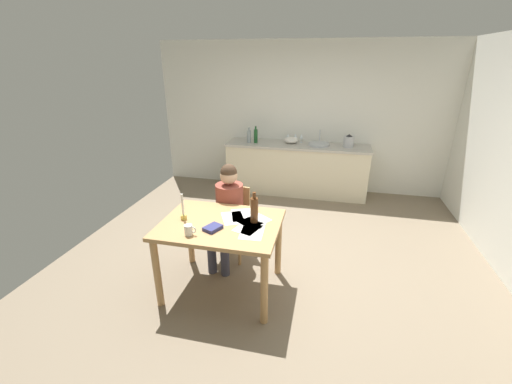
{
  "coord_description": "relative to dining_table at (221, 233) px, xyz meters",
  "views": [
    {
      "loc": [
        0.55,
        -3.38,
        2.28
      ],
      "look_at": [
        -0.24,
        0.04,
        0.85
      ],
      "focal_mm": 22.9,
      "sensor_mm": 36.0,
      "label": 1
    }
  ],
  "objects": [
    {
      "name": "paper_notice",
      "position": [
        0.3,
        -0.03,
        0.12
      ],
      "size": [
        0.3,
        0.35,
        0.0
      ],
      "primitive_type": "cube",
      "rotation": [
        0.0,
        0.0,
        -0.34
      ],
      "color": "white",
      "rests_on": "dining_table"
    },
    {
      "name": "paper_bill",
      "position": [
        0.35,
        -0.12,
        0.12
      ],
      "size": [
        0.23,
        0.31,
        0.0
      ],
      "primitive_type": "cube",
      "rotation": [
        0.0,
        0.0,
        0.07
      ],
      "color": "white",
      "rests_on": "dining_table"
    },
    {
      "name": "sink_unit",
      "position": [
        0.81,
        2.91,
        0.26
      ],
      "size": [
        0.36,
        0.36,
        0.24
      ],
      "color": "#B2B7BC",
      "rests_on": "kitchen_counter"
    },
    {
      "name": "kitchen_counter",
      "position": [
        0.44,
        2.9,
        -0.21
      ],
      "size": [
        2.49,
        0.64,
        0.9
      ],
      "color": "beige",
      "rests_on": "ground"
    },
    {
      "name": "dining_table",
      "position": [
        0.0,
        0.0,
        0.0
      ],
      "size": [
        1.17,
        0.9,
        0.78
      ],
      "color": "tan",
      "rests_on": "ground"
    },
    {
      "name": "wine_glass_near_sink",
      "position": [
        0.49,
        3.05,
        0.35
      ],
      "size": [
        0.07,
        0.07,
        0.15
      ],
      "color": "silver",
      "rests_on": "kitchen_counter"
    },
    {
      "name": "ground_plane",
      "position": [
        0.44,
        0.66,
        -0.68
      ],
      "size": [
        5.2,
        5.2,
        0.04
      ],
      "primitive_type": "cube",
      "color": "#7A6B56"
    },
    {
      "name": "wall_back",
      "position": [
        0.44,
        3.26,
        0.64
      ],
      "size": [
        5.2,
        0.12,
        2.6
      ],
      "primitive_type": "cube",
      "color": "silver",
      "rests_on": "ground"
    },
    {
      "name": "chair_at_table",
      "position": [
        -0.09,
        0.69,
        -0.19
      ],
      "size": [
        0.43,
        0.43,
        0.86
      ],
      "color": "tan",
      "rests_on": "ground"
    },
    {
      "name": "bottle_oil",
      "position": [
        -0.42,
        2.84,
        0.35
      ],
      "size": [
        0.07,
        0.07,
        0.26
      ],
      "color": "#8C999E",
      "rests_on": "kitchen_counter"
    },
    {
      "name": "paper_letter",
      "position": [
        0.09,
        0.12,
        0.12
      ],
      "size": [
        0.32,
        0.36,
        0.0
      ],
      "primitive_type": "cube",
      "rotation": [
        0.0,
        0.0,
        0.46
      ],
      "color": "white",
      "rests_on": "dining_table"
    },
    {
      "name": "wine_glass_back_left",
      "position": [
        0.25,
        3.05,
        0.35
      ],
      "size": [
        0.07,
        0.07,
        0.15
      ],
      "color": "silver",
      "rests_on": "kitchen_counter"
    },
    {
      "name": "paper_envelope",
      "position": [
        0.16,
        0.21,
        0.12
      ],
      "size": [
        0.3,
        0.35,
        0.0
      ],
      "primitive_type": "cube",
      "rotation": [
        0.0,
        0.0,
        0.35
      ],
      "color": "white",
      "rests_on": "dining_table"
    },
    {
      "name": "mixing_bowl",
      "position": [
        0.32,
        2.96,
        0.29
      ],
      "size": [
        0.25,
        0.25,
        0.11
      ],
      "primitive_type": "ellipsoid",
      "color": "white",
      "rests_on": "kitchen_counter"
    },
    {
      "name": "candlestick",
      "position": [
        -0.38,
        -0.02,
        0.2
      ],
      "size": [
        0.06,
        0.06,
        0.28
      ],
      "color": "gold",
      "rests_on": "dining_table"
    },
    {
      "name": "coffee_mug",
      "position": [
        -0.2,
        -0.29,
        0.17
      ],
      "size": [
        0.11,
        0.08,
        0.1
      ],
      "color": "white",
      "rests_on": "dining_table"
    },
    {
      "name": "wine_glass_by_kettle",
      "position": [
        0.38,
        3.05,
        0.35
      ],
      "size": [
        0.07,
        0.07,
        0.15
      ],
      "color": "silver",
      "rests_on": "kitchen_counter"
    },
    {
      "name": "paper_receipt",
      "position": [
        0.32,
        0.11,
        0.12
      ],
      "size": [
        0.34,
        0.36,
        0.0
      ],
      "primitive_type": "cube",
      "rotation": [
        0.0,
        0.0,
        -0.63
      ],
      "color": "white",
      "rests_on": "dining_table"
    },
    {
      "name": "bottle_vinegar",
      "position": [
        -0.3,
        2.85,
        0.36
      ],
      "size": [
        0.07,
        0.07,
        0.29
      ],
      "color": "#194C23",
      "rests_on": "kitchen_counter"
    },
    {
      "name": "stovetop_kettle",
      "position": [
        1.3,
        2.9,
        0.34
      ],
      "size": [
        0.18,
        0.18,
        0.22
      ],
      "color": "#B7BABF",
      "rests_on": "kitchen_counter"
    },
    {
      "name": "person_seated",
      "position": [
        -0.1,
        0.54,
        0.02
      ],
      "size": [
        0.35,
        0.61,
        1.19
      ],
      "color": "brown",
      "rests_on": "ground"
    },
    {
      "name": "wine_bottle_on_table",
      "position": [
        0.32,
        0.09,
        0.25
      ],
      "size": [
        0.08,
        0.08,
        0.32
      ],
      "color": "#593319",
      "rests_on": "dining_table"
    },
    {
      "name": "book_magazine",
      "position": [
        -0.02,
        -0.15,
        0.14
      ],
      "size": [
        0.18,
        0.2,
        0.03
      ],
      "primitive_type": "cube",
      "rotation": [
        0.0,
        0.0,
        -0.43
      ],
      "color": "navy",
      "rests_on": "dining_table"
    }
  ]
}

